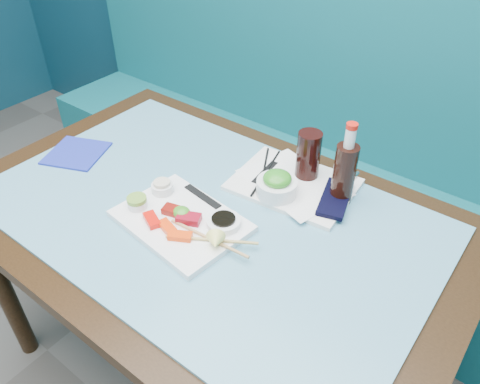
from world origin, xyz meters
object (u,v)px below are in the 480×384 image
Objects in this scene: seaweed_bowl at (277,187)px; blue_napkin at (76,153)px; cola_bottle_body at (344,174)px; dining_table at (207,235)px; sashimi_plate at (181,221)px; booth_bench at (335,180)px; serving_tray at (293,184)px; cola_glass at (308,155)px.

seaweed_bowl is 0.67m from blue_napkin.
dining_table is at bearing -135.18° from cola_bottle_body.
seaweed_bowl is (0.14, 0.25, 0.03)m from sashimi_plate.
blue_napkin is (-0.50, 0.04, -0.01)m from sashimi_plate.
seaweed_bowl is at bearing 17.69° from blue_napkin.
serving_tray is (0.13, -0.60, 0.39)m from booth_bench.
blue_napkin is (-0.78, -0.30, -0.08)m from cola_bottle_body.
dining_table is 7.94× the size of cola_bottle_body.
blue_napkin is at bearing -153.10° from cola_glass.
booth_bench is 0.89m from dining_table.
blue_napkin is at bearing -178.18° from sashimi_plate.
dining_table is 12.17× the size of seaweed_bowl.
booth_bench is 8.80× the size of serving_tray.
sashimi_plate is (-0.02, -0.92, 0.39)m from booth_bench.
blue_napkin is at bearing -161.83° from serving_tray.
booth_bench reaches higher than sashimi_plate.
cola_glass is (0.02, 0.13, 0.05)m from seaweed_bowl.
blue_napkin reaches higher than dining_table.
booth_bench is at bearing 59.51° from blue_napkin.
seaweed_bowl is (0.12, 0.17, 0.13)m from dining_table.
serving_tray is 0.16m from cola_bottle_body.
dining_table is 0.42m from cola_bottle_body.
cola_bottle_body is at bearing 44.82° from dining_table.
cola_bottle_body is 0.85m from blue_napkin.
seaweed_bowl reaches higher than serving_tray.
blue_napkin is at bearing -120.49° from booth_bench.
cola_bottle_body is at bearing -12.88° from cola_glass.
dining_table is 0.29m from serving_tray.
blue_napkin is (-0.52, -0.04, 0.09)m from dining_table.
sashimi_plate is at bearing -129.67° from cola_bottle_body.
booth_bench is at bearing 95.59° from sashimi_plate.
booth_bench is 2.14× the size of dining_table.
seaweed_bowl is at bearing -79.79° from booth_bench.
sashimi_plate is 2.33× the size of cola_glass.
dining_table is 8.26× the size of blue_napkin.
booth_bench reaches higher than dining_table.
dining_table is 4.11× the size of serving_tray.
sashimi_plate is 0.41m from cola_glass.
dining_table is 0.37m from cola_glass.
dining_table is 0.24m from seaweed_bowl.
seaweed_bowl is 0.14m from cola_glass.
cola_bottle_body is at bearing 21.15° from blue_napkin.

